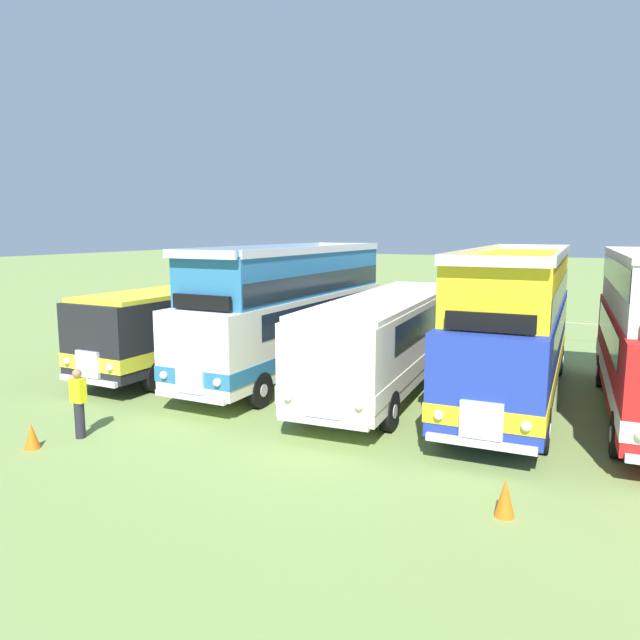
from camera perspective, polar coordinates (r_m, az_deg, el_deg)
name	(u,v)px	position (r m, az deg, el deg)	size (l,w,h in m)	color
ground_plane	(510,401)	(18.68, 17.87, -7.43)	(200.00, 200.00, 0.00)	#7A934C
bus_first_in_row	(204,318)	(22.71, -11.14, 0.19)	(2.82, 11.07, 2.99)	black
bus_second_in_row	(291,308)	(20.60, -2.84, 1.18)	(2.72, 10.99, 4.52)	silver
bus_third_in_row	(389,335)	(18.91, 6.72, -1.40)	(3.13, 11.24, 2.99)	silver
bus_fourth_in_row	(515,322)	(18.41, 18.31, -0.14)	(2.86, 11.64, 4.52)	#1E339E
cone_near_end	(505,497)	(11.42, 17.42, -16.02)	(0.36, 0.36, 0.72)	orange
cone_mid_row	(32,436)	(15.53, -26.05, -10.02)	(0.36, 0.36, 0.61)	orange
marshal_person	(79,403)	(15.66, -22.25, -7.40)	(0.36, 0.24, 1.73)	#23232D
rope_fence_line	(545,326)	(28.83, 20.89, -0.51)	(28.55, 0.08, 1.05)	#8C704C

